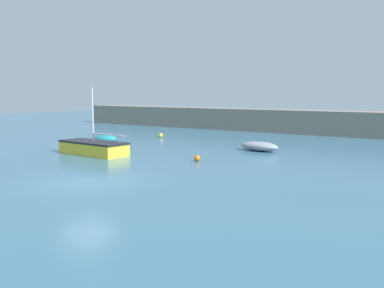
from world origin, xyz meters
The scene contains 7 objects.
ground_plane centered at (0.00, 0.00, -0.10)m, with size 120.00×120.00×0.20m, color #38667F.
harbor_breakwater centered at (0.00, 28.24, 1.16)m, with size 57.89×2.73×2.33m, color gray.
open_tender_yellow centered at (1.74, 14.18, 0.32)m, with size 3.04×1.64×0.65m.
sailboat_short_mast centered at (-6.51, 6.33, 0.45)m, with size 5.54×2.15×4.41m.
fishing_dinghy_green centered at (-10.53, 11.28, 0.35)m, with size 2.16×1.89×0.70m.
mooring_buoy_orange centered at (0.68, 7.93, 0.19)m, with size 0.37×0.37×0.37m, color orange.
mooring_buoy_yellow centered at (-9.52, 17.12, 0.20)m, with size 0.40×0.40×0.40m, color yellow.
Camera 1 is at (14.79, -12.99, 4.11)m, focal length 40.00 mm.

